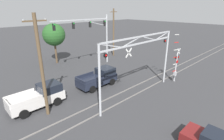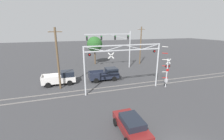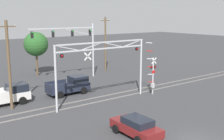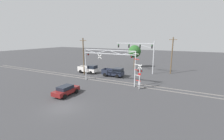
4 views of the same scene
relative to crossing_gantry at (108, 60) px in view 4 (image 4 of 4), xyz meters
name	(u,v)px [view 4 (image 4 of 4)]	position (x,y,z in m)	size (l,w,h in m)	color
ground_plane	(64,108)	(0.02, -12.13, -4.65)	(200.00, 200.00, 0.00)	#38383A
rail_track_near	(109,82)	(0.02, 0.28, -4.60)	(80.00, 0.08, 0.10)	gray
rail_track_far	(112,80)	(0.02, 1.72, -4.60)	(80.00, 0.08, 0.10)	gray
crossing_gantry	(108,60)	(0.00, 0.00, 0.00)	(10.97, 0.26, 6.51)	#B7BABF
crossing_signal_mast	(139,77)	(6.44, -0.89, -2.41)	(1.66, 0.35, 6.22)	#B7BABF
traffic_signal_span	(143,51)	(3.67, 11.60, 0.94)	(9.93, 0.39, 8.02)	#B7BABF
pickup_truck_lead	(114,72)	(-1.25, 5.04, -3.63)	(4.98, 2.29, 2.05)	#1E2333
pickup_truck_following	(89,69)	(-8.48, 5.35, -3.63)	(5.02, 2.29, 2.05)	silver
sedan_waiting	(66,90)	(-2.83, -8.64, -3.85)	(2.08, 4.39, 1.52)	maroon
utility_pole_left	(84,56)	(-8.57, 3.54, -0.13)	(1.80, 0.28, 8.74)	brown
utility_pole_right	(172,55)	(10.10, 13.92, -0.03)	(1.80, 0.28, 8.94)	brown
background_tree_beyond_span	(135,51)	(-0.46, 17.25, 0.20)	(3.67, 3.67, 6.70)	brown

